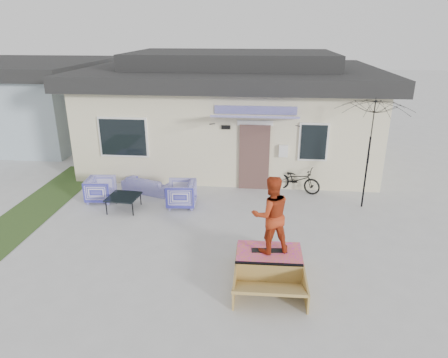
# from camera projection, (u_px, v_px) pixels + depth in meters

# --- Properties ---
(ground) EXTENTS (90.00, 90.00, 0.00)m
(ground) POSITION_uv_depth(u_px,v_px,m) (203.00, 261.00, 8.99)
(ground) COLOR #B1B1B1
(ground) RESTS_ON ground
(grass_strip) EXTENTS (1.40, 8.00, 0.01)m
(grass_strip) POSITION_uv_depth(u_px,v_px,m) (30.00, 213.00, 11.32)
(grass_strip) COLOR #29421C
(grass_strip) RESTS_ON ground
(house) EXTENTS (10.80, 8.49, 4.10)m
(house) POSITION_uv_depth(u_px,v_px,m) (232.00, 108.00, 15.74)
(house) COLOR beige
(house) RESTS_ON ground
(neighbor_house) EXTENTS (8.60, 7.60, 3.50)m
(neighbor_house) POSITION_uv_depth(u_px,v_px,m) (9.00, 99.00, 18.61)
(neighbor_house) COLOR #9BADBB
(neighbor_house) RESTS_ON ground
(loveseat) EXTENTS (1.69, 1.01, 0.64)m
(loveseat) POSITION_uv_depth(u_px,v_px,m) (148.00, 182.00, 12.69)
(loveseat) COLOR #232397
(loveseat) RESTS_ON ground
(armchair_left) EXTENTS (0.78, 0.82, 0.79)m
(armchair_left) POSITION_uv_depth(u_px,v_px,m) (100.00, 188.00, 11.99)
(armchair_left) COLOR #232397
(armchair_left) RESTS_ON ground
(armchair_right) EXTENTS (0.81, 0.86, 0.83)m
(armchair_right) POSITION_uv_depth(u_px,v_px,m) (181.00, 193.00, 11.63)
(armchair_right) COLOR #232397
(armchair_right) RESTS_ON ground
(coffee_table) EXTENTS (0.91, 0.91, 0.42)m
(coffee_table) POSITION_uv_depth(u_px,v_px,m) (124.00, 203.00, 11.47)
(coffee_table) COLOR black
(coffee_table) RESTS_ON ground
(bicycle) EXTENTS (1.62, 1.12, 0.98)m
(bicycle) POSITION_uv_depth(u_px,v_px,m) (297.00, 177.00, 12.65)
(bicycle) COLOR black
(bicycle) RESTS_ON ground
(patio_umbrella) EXTENTS (2.60, 2.51, 2.20)m
(patio_umbrella) POSITION_uv_depth(u_px,v_px,m) (369.00, 149.00, 11.11)
(patio_umbrella) COLOR black
(patio_umbrella) RESTS_ON ground
(skate_ramp) EXTENTS (1.39, 1.84, 0.46)m
(skate_ramp) POSITION_uv_depth(u_px,v_px,m) (269.00, 261.00, 8.56)
(skate_ramp) COLOR olive
(skate_ramp) RESTS_ON ground
(skateboard) EXTENTS (0.76, 0.24, 0.05)m
(skateboard) POSITION_uv_depth(u_px,v_px,m) (269.00, 250.00, 8.51)
(skateboard) COLOR black
(skateboard) RESTS_ON skate_ramp
(skater) EXTENTS (0.97, 0.84, 1.67)m
(skater) POSITION_uv_depth(u_px,v_px,m) (271.00, 213.00, 8.21)
(skater) COLOR #A63416
(skater) RESTS_ON skateboard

